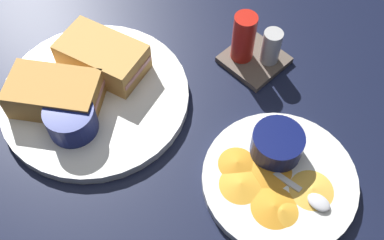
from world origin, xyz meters
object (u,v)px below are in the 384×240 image
(spoon_by_dark_ramekin, at_px, (96,98))
(ramekin_light_gravy, at_px, (277,144))
(plate_chips_companion, at_px, (279,180))
(spoon_by_gravy_ramekin, at_px, (310,197))
(sandwich_half_near, at_px, (103,57))
(sandwich_half_far, at_px, (55,94))
(ramekin_dark_sauce, at_px, (71,119))
(condiment_caddy, at_px, (253,47))
(plate_sandwich_main, at_px, (95,97))

(spoon_by_dark_ramekin, height_order, ramekin_light_gravy, ramekin_light_gravy)
(plate_chips_companion, bearing_deg, spoon_by_gravy_ramekin, 6.84)
(sandwich_half_near, height_order, sandwich_half_far, same)
(ramekin_light_gravy, bearing_deg, plate_chips_companion, -39.81)
(sandwich_half_near, bearing_deg, ramekin_dark_sauce, -60.01)
(ramekin_dark_sauce, height_order, ramekin_light_gravy, ramekin_dark_sauce)
(plate_chips_companion, height_order, condiment_caddy, condiment_caddy)
(plate_sandwich_main, xyz_separation_m, spoon_by_dark_ramekin, (0.01, -0.00, 0.01))
(ramekin_light_gravy, height_order, spoon_by_gravy_ramekin, ramekin_light_gravy)
(plate_sandwich_main, distance_m, sandwich_half_far, 0.06)
(sandwich_half_far, distance_m, spoon_by_dark_ramekin, 0.06)
(plate_chips_companion, bearing_deg, sandwich_half_near, -170.97)
(sandwich_half_far, relative_size, ramekin_dark_sauce, 2.09)
(plate_sandwich_main, bearing_deg, ramekin_light_gravy, 25.51)
(sandwich_half_far, xyz_separation_m, ramekin_light_gravy, (0.28, 0.17, -0.00))
(ramekin_dark_sauce, bearing_deg, spoon_by_dark_ramekin, 108.56)
(ramekin_dark_sauce, distance_m, spoon_by_dark_ramekin, 0.06)
(plate_sandwich_main, relative_size, sandwich_half_far, 1.92)
(sandwich_half_far, distance_m, condiment_caddy, 0.31)
(plate_chips_companion, bearing_deg, condiment_caddy, 142.03)
(condiment_caddy, bearing_deg, plate_sandwich_main, -116.25)
(ramekin_light_gravy, relative_size, spoon_by_gravy_ramekin, 0.72)
(ramekin_dark_sauce, distance_m, plate_chips_companion, 0.30)
(ramekin_dark_sauce, xyz_separation_m, plate_chips_companion, (0.26, 0.15, -0.03))
(sandwich_half_near, xyz_separation_m, ramekin_dark_sauce, (0.06, -0.10, -0.00))
(ramekin_dark_sauce, distance_m, ramekin_light_gravy, 0.29)
(spoon_by_gravy_ramekin, bearing_deg, ramekin_light_gravy, 164.86)
(sandwich_half_far, relative_size, plate_chips_companion, 0.70)
(sandwich_half_far, bearing_deg, ramekin_dark_sauce, -9.66)
(spoon_by_gravy_ramekin, bearing_deg, spoon_by_dark_ramekin, -161.92)
(sandwich_half_far, xyz_separation_m, spoon_by_dark_ramekin, (0.03, 0.04, -0.02))
(plate_sandwich_main, distance_m, plate_chips_companion, 0.30)
(sandwich_half_near, bearing_deg, plate_chips_companion, 9.03)
(sandwich_half_far, xyz_separation_m, spoon_by_gravy_ramekin, (0.36, 0.15, -0.02))
(plate_sandwich_main, bearing_deg, ramekin_dark_sauce, -64.13)
(ramekin_dark_sauce, relative_size, plate_chips_companion, 0.34)
(spoon_by_gravy_ramekin, xyz_separation_m, condiment_caddy, (-0.22, 0.13, 0.01))
(sandwich_half_far, bearing_deg, spoon_by_dark_ramekin, 53.27)
(spoon_by_gravy_ramekin, distance_m, condiment_caddy, 0.26)
(sandwich_half_near, height_order, spoon_by_gravy_ramekin, sandwich_half_near)
(sandwich_half_near, relative_size, ramekin_dark_sauce, 2.05)
(sandwich_half_near, distance_m, plate_chips_companion, 0.32)
(plate_sandwich_main, distance_m, ramekin_light_gravy, 0.28)
(ramekin_dark_sauce, height_order, condiment_caddy, condiment_caddy)
(spoon_by_gravy_ramekin, bearing_deg, ramekin_dark_sauce, -152.48)
(plate_chips_companion, bearing_deg, plate_sandwich_main, -161.65)
(plate_chips_companion, xyz_separation_m, condiment_caddy, (-0.17, 0.14, 0.03))
(spoon_by_dark_ramekin, height_order, spoon_by_gravy_ramekin, same)
(condiment_caddy, bearing_deg, ramekin_dark_sauce, -106.51)
(ramekin_dark_sauce, relative_size, spoon_by_dark_ramekin, 0.73)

